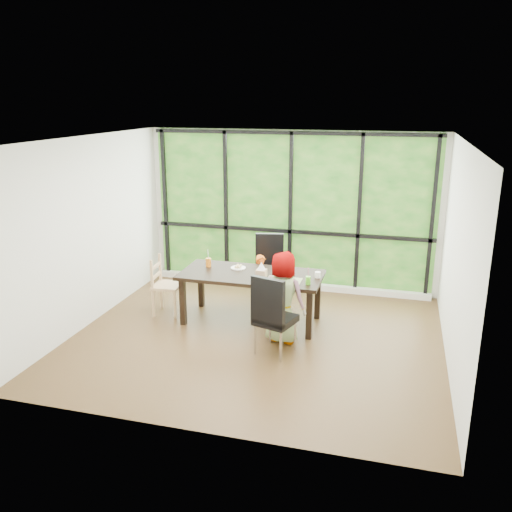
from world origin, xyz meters
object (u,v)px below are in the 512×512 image
(chair_interior_leather, at_px, (275,314))
(plate_far, at_px, (238,268))
(chair_window_leather, at_px, (269,269))
(plate_near, at_px, (286,281))
(child_older, at_px, (284,297))
(tissue_box, at_px, (261,273))
(green_cup, at_px, (308,280))
(white_mug, at_px, (318,275))
(child_toddler, at_px, (261,282))
(chair_end_beech, at_px, (167,286))
(orange_cup, at_px, (208,262))
(dining_table, at_px, (251,298))

(chair_interior_leather, bearing_deg, plate_far, -35.27)
(chair_interior_leather, distance_m, plate_far, 1.38)
(chair_window_leather, bearing_deg, plate_near, -77.50)
(child_older, distance_m, plate_near, 0.35)
(chair_window_leather, bearing_deg, tissue_box, -94.60)
(green_cup, height_order, white_mug, green_cup)
(child_toddler, bearing_deg, plate_far, -139.26)
(chair_end_beech, distance_m, green_cup, 2.24)
(child_toddler, bearing_deg, child_older, -76.93)
(plate_far, xyz_separation_m, green_cup, (1.13, -0.43, 0.05))
(chair_end_beech, relative_size, white_mug, 10.77)
(child_toddler, relative_size, white_mug, 10.33)
(orange_cup, distance_m, green_cup, 1.64)
(green_cup, bearing_deg, child_toddler, 137.17)
(plate_near, xyz_separation_m, tissue_box, (-0.38, 0.07, 0.05))
(white_mug, distance_m, tissue_box, 0.80)
(chair_interior_leather, relative_size, tissue_box, 7.84)
(chair_window_leather, distance_m, white_mug, 1.27)
(orange_cup, xyz_separation_m, green_cup, (1.59, -0.40, -0.01))
(child_older, xyz_separation_m, tissue_box, (-0.42, 0.39, 0.18))
(child_older, bearing_deg, orange_cup, -15.39)
(chair_window_leather, relative_size, white_mug, 12.93)
(chair_end_beech, bearing_deg, dining_table, -93.66)
(chair_interior_leather, xyz_separation_m, child_older, (0.03, 0.37, 0.09))
(plate_far, bearing_deg, orange_cup, -176.23)
(white_mug, bearing_deg, chair_interior_leather, -111.75)
(chair_end_beech, xyz_separation_m, white_mug, (2.28, 0.10, 0.34))
(child_toddler, bearing_deg, chair_interior_leather, -84.50)
(plate_near, bearing_deg, child_older, -82.44)
(tissue_box, bearing_deg, orange_cup, 162.33)
(chair_interior_leather, xyz_separation_m, tissue_box, (-0.39, 0.76, 0.27))
(white_mug, bearing_deg, green_cup, -104.74)
(chair_end_beech, xyz_separation_m, child_older, (1.93, -0.49, 0.18))
(chair_window_leather, relative_size, plate_far, 4.77)
(dining_table, xyz_separation_m, chair_end_beech, (-1.32, -0.03, 0.08))
(child_older, bearing_deg, plate_far, -27.72)
(chair_end_beech, height_order, tissue_box, chair_end_beech)
(child_toddler, xyz_separation_m, plate_far, (-0.25, -0.38, 0.33))
(chair_window_leather, xyz_separation_m, white_mug, (0.92, -0.84, 0.25))
(chair_interior_leather, relative_size, plate_near, 4.56)
(tissue_box, bearing_deg, chair_window_leather, 97.88)
(plate_near, distance_m, tissue_box, 0.39)
(child_older, height_order, tissue_box, child_older)
(child_older, bearing_deg, tissue_box, -31.21)
(chair_window_leather, relative_size, plate_near, 4.56)
(chair_end_beech, xyz_separation_m, child_toddler, (1.32, 0.60, -0.02))
(plate_near, bearing_deg, white_mug, 34.72)
(white_mug, height_order, tissue_box, tissue_box)
(chair_window_leather, height_order, white_mug, chair_window_leather)
(chair_end_beech, xyz_separation_m, plate_far, (1.07, 0.21, 0.31))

